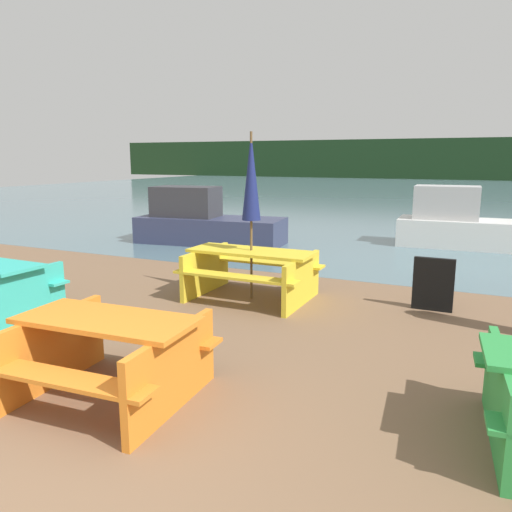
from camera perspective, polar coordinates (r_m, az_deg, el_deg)
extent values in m
cube|color=slate|center=(33.56, 20.72, 6.83)|extent=(60.00, 50.00, 0.00)
cube|color=#193319|center=(53.46, 22.67, 10.20)|extent=(80.00, 1.60, 4.00)
cube|color=orange|center=(4.58, -16.69, -6.99)|extent=(1.63, 0.80, 0.04)
cube|color=orange|center=(4.30, -21.06, -12.95)|extent=(1.60, 0.38, 0.04)
cube|color=orange|center=(5.09, -12.66, -8.64)|extent=(1.60, 0.38, 0.04)
cube|color=orange|center=(5.11, -22.32, -9.90)|extent=(0.16, 1.38, 0.70)
cube|color=orange|center=(4.36, -9.45, -12.87)|extent=(0.16, 1.38, 0.70)
cube|color=green|center=(4.27, 25.98, -14.48)|extent=(0.20, 1.38, 0.69)
cube|color=#33B7A8|center=(7.95, -25.41, -2.20)|extent=(1.70, 0.32, 0.04)
cube|color=#33B7A8|center=(7.10, -25.27, -4.33)|extent=(0.10, 1.38, 0.70)
cube|color=yellow|center=(7.50, -0.54, 0.50)|extent=(1.90, 0.71, 0.04)
cube|color=yellow|center=(7.07, -2.47, -2.37)|extent=(1.90, 0.29, 0.04)
cube|color=yellow|center=(8.04, 1.18, -0.71)|extent=(1.90, 0.29, 0.04)
cube|color=yellow|center=(7.95, -5.79, -1.69)|extent=(0.07, 1.38, 0.71)
cube|color=yellow|center=(7.27, 5.23, -2.91)|extent=(0.07, 1.38, 0.71)
cylinder|color=brown|center=(7.42, -0.54, 4.42)|extent=(0.04, 0.04, 2.49)
cone|color=navy|center=(7.37, -0.55, 9.08)|extent=(0.28, 0.28, 1.28)
cube|color=#333856|center=(12.57, -5.21, 2.94)|extent=(3.80, 1.75, 0.65)
cube|color=#333338|center=(12.76, -8.00, 6.19)|extent=(1.71, 1.12, 0.75)
cube|color=silver|center=(13.01, 23.38, 2.36)|extent=(3.41, 1.38, 0.66)
cube|color=#B2B2B2|center=(12.93, 20.95, 5.74)|extent=(1.51, 0.93, 0.80)
cube|color=black|center=(7.41, 19.60, -3.07)|extent=(0.55, 0.08, 0.75)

